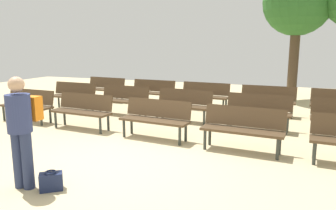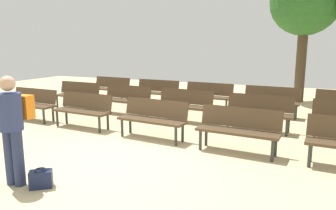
% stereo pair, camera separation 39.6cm
% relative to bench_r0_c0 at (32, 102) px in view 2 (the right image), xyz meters
% --- Properties ---
extents(ground_plane, '(24.70, 24.70, 0.00)m').
position_rel_bench_r0_c0_xyz_m(ground_plane, '(3.79, -1.88, -0.50)').
color(ground_plane, '#CCB789').
extents(bench_r0_c0, '(1.63, 0.58, 0.87)m').
position_rel_bench_r0_c0_xyz_m(bench_r0_c0, '(0.00, 0.00, 0.00)').
color(bench_r0_c0, '#4C3823').
rests_on(bench_r0_c0, ground_plane).
extents(bench_r0_c1, '(1.63, 0.60, 0.87)m').
position_rel_bench_r0_c0_xyz_m(bench_r0_c1, '(1.89, -0.13, 0.00)').
color(bench_r0_c1, '#4C3823').
rests_on(bench_r0_c1, ground_plane).
extents(bench_r0_c2, '(1.64, 0.63, 0.87)m').
position_rel_bench_r0_c0_xyz_m(bench_r0_c2, '(3.95, -0.29, 0.00)').
color(bench_r0_c2, '#4C3823').
rests_on(bench_r0_c2, ground_plane).
extents(bench_r0_c3, '(1.63, 0.60, 0.87)m').
position_rel_bench_r0_c0_xyz_m(bench_r0_c3, '(5.90, -0.48, 0.00)').
color(bench_r0_c3, '#4C3823').
rests_on(bench_r0_c3, ground_plane).
extents(bench_r1_c0, '(1.62, 0.56, 0.87)m').
position_rel_bench_r0_c0_xyz_m(bench_r1_c0, '(0.12, 1.82, 0.00)').
color(bench_r1_c0, '#4C3823').
rests_on(bench_r1_c0, ground_plane).
extents(bench_r1_c1, '(1.64, 0.62, 0.87)m').
position_rel_bench_r0_c0_xyz_m(bench_r1_c1, '(2.07, 1.66, 0.00)').
color(bench_r1_c1, '#4C3823').
rests_on(bench_r1_c1, ground_plane).
extents(bench_r1_c2, '(1.64, 0.63, 0.87)m').
position_rel_bench_r0_c0_xyz_m(bench_r1_c2, '(4.00, 1.54, 0.00)').
color(bench_r1_c2, '#4C3823').
rests_on(bench_r1_c2, ground_plane).
extents(bench_r1_c3, '(1.63, 0.58, 0.87)m').
position_rel_bench_r0_c0_xyz_m(bench_r1_c3, '(6.03, 1.36, 0.00)').
color(bench_r1_c3, '#4C3823').
rests_on(bench_r1_c3, ground_plane).
extents(bench_r2_c0, '(1.64, 0.64, 0.87)m').
position_rel_bench_r0_c0_xyz_m(bench_r2_c0, '(0.20, 3.64, 0.00)').
color(bench_r2_c0, '#4C3823').
rests_on(bench_r2_c0, ground_plane).
extents(bench_r2_c1, '(1.63, 0.58, 0.87)m').
position_rel_bench_r0_c0_xyz_m(bench_r2_c1, '(2.24, 3.46, 0.00)').
color(bench_r2_c1, '#4C3823').
rests_on(bench_r2_c1, ground_plane).
extents(bench_r2_c2, '(1.63, 0.61, 0.87)m').
position_rel_bench_r0_c0_xyz_m(bench_r2_c2, '(4.15, 3.34, 0.00)').
color(bench_r2_c2, '#4C3823').
rests_on(bench_r2_c2, ground_plane).
extents(bench_r2_c3, '(1.62, 0.57, 0.87)m').
position_rel_bench_r0_c0_xyz_m(bench_r2_c3, '(6.14, 3.16, 0.00)').
color(bench_r2_c3, '#4C3823').
rests_on(bench_r2_c3, ground_plane).
extents(tree_0, '(2.48, 2.48, 4.90)m').
position_rel_bench_r0_c0_xyz_m(tree_0, '(6.82, 6.22, 3.10)').
color(tree_0, '#4C3A28').
rests_on(tree_0, ground_plane).
extents(visitor_with_backpack, '(0.36, 0.54, 1.65)m').
position_rel_bench_r0_c0_xyz_m(visitor_with_backpack, '(3.12, -3.28, 0.43)').
color(visitor_with_backpack, navy).
rests_on(visitor_with_backpack, ground_plane).
extents(handbag, '(0.36, 0.34, 0.29)m').
position_rel_bench_r0_c0_xyz_m(handbag, '(3.55, -3.25, -0.37)').
color(handbag, '#192347').
rests_on(handbag, ground_plane).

